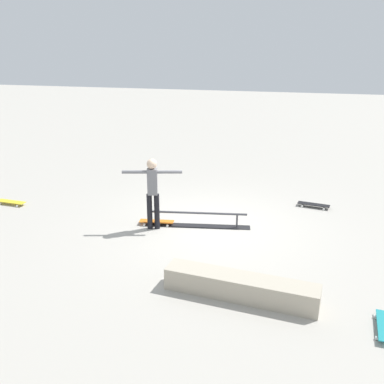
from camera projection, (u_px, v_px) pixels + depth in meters
name	position (u px, v px, depth m)	size (l,w,h in m)	color
ground_plane	(208.00, 225.00, 10.09)	(60.00, 60.00, 0.00)	#ADA89E
grind_rail	(198.00, 220.00, 9.99)	(2.42, 0.64, 0.35)	black
skate_ledge	(240.00, 287.00, 7.18)	(2.56, 0.46, 0.38)	#B2A893
skater_main	(153.00, 189.00, 9.62)	(1.29, 0.42, 1.63)	black
skateboard_main	(157.00, 222.00, 10.11)	(0.82, 0.35, 0.09)	orange
loose_skateboard_yellow	(11.00, 202.00, 11.36)	(0.81, 0.30, 0.09)	yellow
loose_skateboard_teal	(384.00, 326.00, 6.38)	(0.31, 0.81, 0.09)	teal
loose_skateboard_black	(314.00, 205.00, 11.17)	(0.82, 0.35, 0.09)	black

